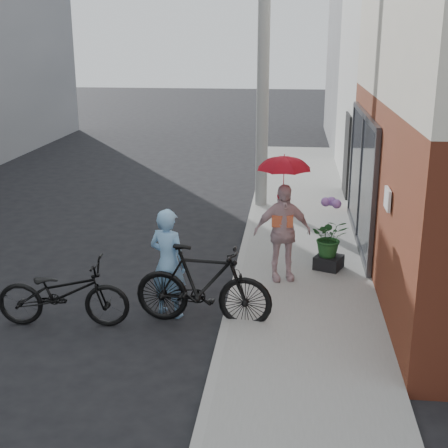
% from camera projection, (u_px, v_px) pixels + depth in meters
% --- Properties ---
extents(ground, '(80.00, 80.00, 0.00)m').
position_uv_depth(ground, '(167.00, 313.00, 9.43)').
color(ground, black).
rests_on(ground, ground).
extents(sidewalk, '(2.20, 24.00, 0.12)m').
position_uv_depth(sidewalk, '(305.00, 267.00, 11.09)').
color(sidewalk, gray).
rests_on(sidewalk, ground).
extents(curb, '(0.12, 24.00, 0.12)m').
position_uv_depth(curb, '(240.00, 265.00, 11.22)').
color(curb, '#9E9E99').
rests_on(curb, ground).
extents(east_building_far, '(8.00, 8.00, 7.00)m').
position_uv_depth(east_building_far, '(443.00, 49.00, 22.86)').
color(east_building_far, gray).
rests_on(east_building_far, ground).
extents(utility_pole, '(0.28, 0.28, 7.00)m').
position_uv_depth(utility_pole, '(263.00, 59.00, 13.99)').
color(utility_pole, '#9E9E99').
rests_on(utility_pole, ground).
extents(officer, '(0.71, 0.60, 1.65)m').
position_uv_depth(officer, '(168.00, 263.00, 9.14)').
color(officer, '#80B5E4').
rests_on(officer, ground).
extents(bike_left, '(1.94, 0.80, 1.00)m').
position_uv_depth(bike_left, '(63.00, 293.00, 8.90)').
color(bike_left, black).
rests_on(bike_left, ground).
extents(bike_right, '(2.04, 0.74, 1.20)m').
position_uv_depth(bike_right, '(203.00, 285.00, 8.90)').
color(bike_right, black).
rests_on(bike_right, ground).
extents(kimono_woman, '(1.02, 0.61, 1.62)m').
position_uv_depth(kimono_woman, '(282.00, 232.00, 10.20)').
color(kimono_woman, beige).
rests_on(kimono_woman, sidewalk).
extents(parasol, '(0.84, 0.84, 0.74)m').
position_uv_depth(parasol, '(284.00, 161.00, 9.86)').
color(parasol, red).
rests_on(parasol, kimono_woman).
extents(planter, '(0.56, 0.56, 0.23)m').
position_uv_depth(planter, '(329.00, 262.00, 10.86)').
color(planter, black).
rests_on(planter, sidewalk).
extents(potted_plant, '(0.61, 0.53, 0.68)m').
position_uv_depth(potted_plant, '(330.00, 237.00, 10.72)').
color(potted_plant, '#225625').
rests_on(potted_plant, planter).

